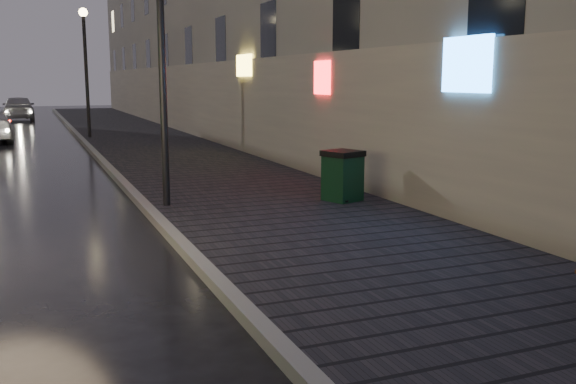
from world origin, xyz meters
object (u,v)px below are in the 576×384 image
at_px(lamp_far, 85,56).
at_px(trash_bin, 343,175).
at_px(car_far, 19,108).
at_px(lamp_near, 161,29).

height_order(lamp_far, trash_bin, lamp_far).
distance_m(lamp_far, car_far, 16.11).
height_order(lamp_far, car_far, lamp_far).
relative_size(lamp_near, car_far, 1.16).
bearing_deg(lamp_far, trash_bin, -78.62).
relative_size(trash_bin, car_far, 0.22).
height_order(lamp_near, trash_bin, lamp_near).
xyz_separation_m(trash_bin, car_far, (-6.24, 32.46, 0.11)).
xyz_separation_m(lamp_near, lamp_far, (0.00, 16.00, 0.00)).
height_order(trash_bin, car_far, car_far).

